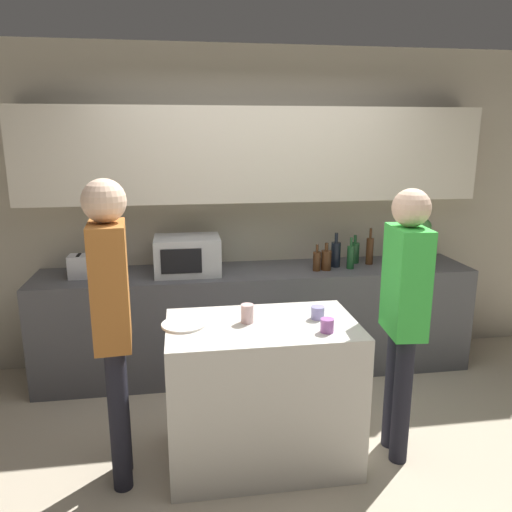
{
  "coord_description": "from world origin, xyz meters",
  "views": [
    {
      "loc": [
        -0.61,
        -2.56,
        1.99
      ],
      "look_at": [
        -0.16,
        0.42,
        1.25
      ],
      "focal_mm": 35.0,
      "sensor_mm": 36.0,
      "label": 1
    }
  ],
  "objects": [
    {
      "name": "back_counter",
      "position": [
        0.0,
        1.39,
        0.44
      ],
      "size": [
        3.6,
        0.62,
        0.89
      ],
      "color": "#4C4C51",
      "rests_on": "ground_plane"
    },
    {
      "name": "person_center",
      "position": [
        0.69,
        0.09,
        1.01
      ],
      "size": [
        0.22,
        0.36,
        1.69
      ],
      "rotation": [
        0.0,
        0.0,
        1.48
      ],
      "color": "black",
      "rests_on": "ground_plane"
    },
    {
      "name": "ground_plane",
      "position": [
        0.0,
        0.0,
        0.0
      ],
      "size": [
        14.0,
        14.0,
        0.0
      ],
      "primitive_type": "plane",
      "color": "#BCAD93"
    },
    {
      "name": "person_left",
      "position": [
        -1.0,
        0.1,
        1.06
      ],
      "size": [
        0.23,
        0.36,
        1.77
      ],
      "rotation": [
        0.0,
        0.0,
        -1.48
      ],
      "color": "black",
      "rests_on": "ground_plane"
    },
    {
      "name": "kitchen_island",
      "position": [
        -0.16,
        0.17,
        0.45
      ],
      "size": [
        1.13,
        0.68,
        0.9
      ],
      "color": "beige",
      "rests_on": "ground_plane"
    },
    {
      "name": "bottle_1",
      "position": [
        0.56,
        1.31,
        0.98
      ],
      "size": [
        0.08,
        0.08,
        0.23
      ],
      "color": "#472814",
      "rests_on": "back_counter"
    },
    {
      "name": "toaster",
      "position": [
        -1.36,
        1.38,
        0.98
      ],
      "size": [
        0.26,
        0.16,
        0.18
      ],
      "color": "silver",
      "rests_on": "back_counter"
    },
    {
      "name": "cup_2",
      "position": [
        0.18,
        -0.01,
        0.94
      ],
      "size": [
        0.08,
        0.08,
        0.08
      ],
      "color": "#A95EB1",
      "rests_on": "kitchen_island"
    },
    {
      "name": "bottle_3",
      "position": [
        0.78,
        1.32,
        0.99
      ],
      "size": [
        0.06,
        0.06,
        0.27
      ],
      "color": "#194723",
      "rests_on": "back_counter"
    },
    {
      "name": "bottle_4",
      "position": [
        0.88,
        1.5,
        0.98
      ],
      "size": [
        0.08,
        0.08,
        0.25
      ],
      "color": "#194723",
      "rests_on": "back_counter"
    },
    {
      "name": "back_wall",
      "position": [
        0.0,
        1.66,
        1.54
      ],
      "size": [
        6.4,
        0.4,
        2.7
      ],
      "color": "#B2A893",
      "rests_on": "ground_plane"
    },
    {
      "name": "microwave",
      "position": [
        -0.57,
        1.38,
        1.04
      ],
      "size": [
        0.52,
        0.39,
        0.3
      ],
      "color": "#B7BABC",
      "rests_on": "back_counter"
    },
    {
      "name": "bottle_0",
      "position": [
        0.48,
        1.29,
        0.97
      ],
      "size": [
        0.06,
        0.06,
        0.22
      ],
      "color": "#472814",
      "rests_on": "back_counter"
    },
    {
      "name": "cup_1",
      "position": [
        -0.24,
        0.2,
        0.96
      ],
      "size": [
        0.08,
        0.08,
        0.11
      ],
      "color": "beige",
      "rests_on": "kitchen_island"
    },
    {
      "name": "plate_on_island",
      "position": [
        -0.62,
        0.21,
        0.91
      ],
      "size": [
        0.26,
        0.26,
        0.01
      ],
      "color": "white",
      "rests_on": "kitchen_island"
    },
    {
      "name": "cup_0",
      "position": [
        0.19,
        0.2,
        0.94
      ],
      "size": [
        0.08,
        0.08,
        0.08
      ],
      "color": "#948DCC",
      "rests_on": "kitchen_island"
    },
    {
      "name": "potted_plant",
      "position": [
        1.44,
        1.38,
        1.09
      ],
      "size": [
        0.14,
        0.14,
        0.4
      ],
      "color": "silver",
      "rests_on": "back_counter"
    },
    {
      "name": "bottle_2",
      "position": [
        0.67,
        1.4,
        1.0
      ],
      "size": [
        0.08,
        0.08,
        0.29
      ],
      "color": "black",
      "rests_on": "back_counter"
    },
    {
      "name": "bottle_5",
      "position": [
        0.99,
        1.44,
        1.01
      ],
      "size": [
        0.06,
        0.06,
        0.32
      ],
      "color": "#472814",
      "rests_on": "back_counter"
    }
  ]
}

